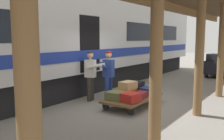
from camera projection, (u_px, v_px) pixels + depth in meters
name	position (u px, v px, depth m)	size (l,w,h in m)	color
ground_plane	(136.00, 104.00, 8.22)	(60.00, 60.00, 0.00)	gray
train_car	(61.00, 41.00, 9.88)	(3.02, 21.04, 4.00)	#B7BABF
luggage_cart	(133.00, 98.00, 8.00)	(1.12, 2.15, 0.30)	brown
suitcase_olive_duffel	(116.00, 95.00, 7.64)	(0.52, 0.50, 0.24)	brown
suitcase_maroon_trunk	(140.00, 95.00, 7.84)	(0.36, 0.59, 0.18)	maroon
suitcase_red_plastic	(130.00, 97.00, 7.35)	(0.47, 0.50, 0.26)	#AD231E
suitcase_orange_carryall	(126.00, 92.00, 8.12)	(0.50, 0.55, 0.24)	#CC6B23
suitcase_navy_fabric	(148.00, 91.00, 8.32)	(0.48, 0.45, 0.23)	navy
suitcase_burgundy_valise	(135.00, 89.00, 8.60)	(0.41, 0.44, 0.23)	maroon
suitcase_tan_vintage	(128.00, 85.00, 8.10)	(0.40, 0.51, 0.23)	tan
suitcase_black_hardshell	(136.00, 84.00, 8.57)	(0.43, 0.49, 0.16)	black
porter_in_overalls	(108.00, 74.00, 8.70)	(0.69, 0.46, 1.70)	navy
porter_by_door	(91.00, 74.00, 8.63)	(0.73, 0.55, 1.70)	#332D28
baggage_tug	(218.00, 66.00, 13.91)	(1.44, 1.90, 1.30)	black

